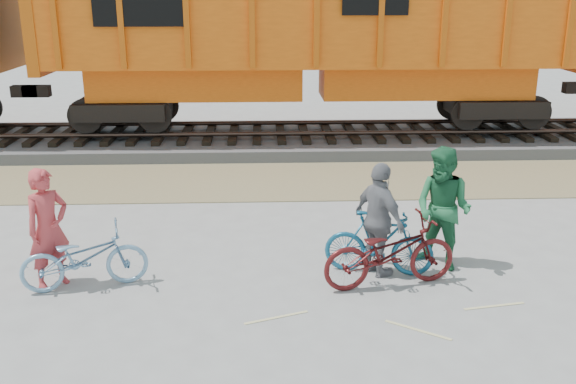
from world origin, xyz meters
The scene contains 11 objects.
ground centered at (0.00, 0.00, 0.00)m, with size 120.00×120.00×0.00m, color #9E9E99.
gravel_strip centered at (0.00, 5.50, 0.01)m, with size 120.00×3.00×0.02m, color #9A8B60.
ballast_bed centered at (0.00, 9.00, 0.15)m, with size 120.00×4.00×0.30m, color slate.
track centered at (0.00, 9.00, 0.47)m, with size 120.00×2.60×0.24m.
hopper_car_center centered at (0.18, 9.00, 3.01)m, with size 14.00×3.13×4.65m.
bicycle_blue centered at (-3.74, 0.23, 0.47)m, with size 0.62×1.79×0.94m, color #76A2C4.
bicycle_teal centered at (0.59, 0.54, 0.49)m, with size 0.47×1.65×0.99m, color #16597D.
bicycle_maroon centered at (0.67, 0.11, 0.52)m, with size 0.70×2.00×1.05m, color #511314.
person_solo centered at (-4.24, 0.33, 0.89)m, with size 0.65×0.42×1.78m, color #BD3B3D.
person_man centered at (1.59, 0.74, 0.96)m, with size 0.93×0.72×1.91m, color #23693E.
person_woman centered at (0.57, 0.51, 0.88)m, with size 1.03×0.43×1.75m, color gray.
Camera 1 is at (-1.16, -8.38, 4.17)m, focal length 40.00 mm.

